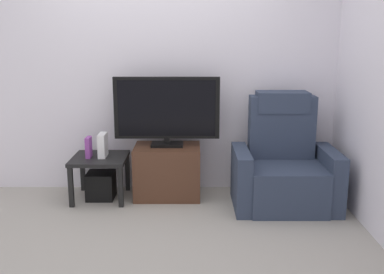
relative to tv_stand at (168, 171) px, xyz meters
The scene contains 9 objects.
ground_plane 0.88m from the tv_stand, 97.22° to the right, with size 6.40×6.40×0.00m, color #9E998E.
wall_back 1.08m from the tv_stand, 109.38° to the left, with size 6.40×0.06×2.60m, color silver.
tv_stand is the anchor object (origin of this frame).
television 0.63m from the tv_stand, 90.00° to the left, with size 1.05×0.20×0.70m.
recliner_armchair 1.17m from the tv_stand, 10.68° to the right, with size 0.98×0.78×1.08m.
side_table 0.68m from the tv_stand, behind, with size 0.54×0.54×0.44m.
subwoofer_box 0.69m from the tv_stand, behind, with size 0.27×0.27×0.27m, color black.
book_upright 0.82m from the tv_stand, behind, with size 0.04×0.13×0.21m, color purple.
game_console 0.70m from the tv_stand, behind, with size 0.07×0.20×0.23m, color white.
Camera 1 is at (0.36, -3.56, 1.64)m, focal length 42.15 mm.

